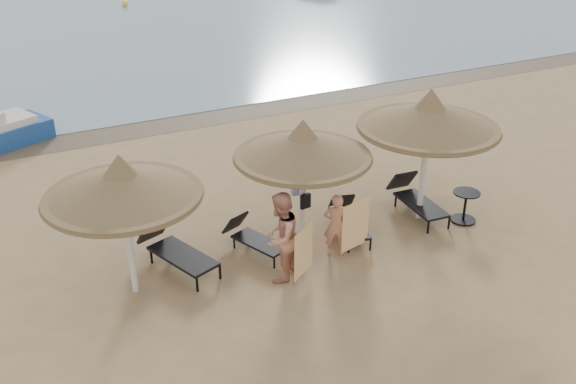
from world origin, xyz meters
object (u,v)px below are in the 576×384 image
lounger_near_left (253,237)px  person_left (280,231)px  palapa_right (429,117)px  lounger_far_right (415,197)px  lounger_far_left (174,248)px  palapa_center (303,146)px  pedal_boat (5,130)px  side_table (465,207)px  person_right (336,220)px  lounger_near_right (348,219)px  palapa_left (122,184)px

lounger_near_left → person_left: 1.53m
palapa_right → lounger_far_right: bearing=74.6°
lounger_far_left → lounger_far_right: (6.10, -0.34, -0.02)m
palapa_center → pedal_boat: 11.09m
lounger_far_left → side_table: bearing=-30.8°
person_right → lounger_near_right: bearing=-107.0°
lounger_near_left → lounger_far_right: size_ratio=0.86×
palapa_center → lounger_far_right: palapa_center is taller
palapa_right → side_table: 2.50m
person_left → side_table: bearing=144.0°
lounger_far_left → lounger_near_left: size_ratio=1.26×
palapa_left → person_right: size_ratio=1.76×
palapa_center → lounger_near_left: bearing=168.6°
lounger_far_left → palapa_center: bearing=-28.2°
lounger_far_left → lounger_near_right: lounger_far_left is taller
pedal_boat → side_table: bearing=-71.1°
person_right → palapa_center: bearing=-31.7°
lounger_far_left → pedal_boat: 9.41m
palapa_center → lounger_near_right: bearing=-2.3°
lounger_near_left → side_table: size_ratio=2.20×
palapa_right → lounger_far_left: bearing=174.0°
palapa_right → person_left: 4.52m
palapa_center → palapa_right: (3.14, -0.24, 0.23)m
lounger_far_right → person_left: bearing=-161.2°
palapa_center → side_table: (4.01, -0.87, -2.03)m
palapa_left → lounger_far_left: bearing=28.6°
palapa_center → lounger_near_right: (1.20, -0.05, -2.05)m
lounger_near_right → lounger_far_right: lounger_far_right is taller
lounger_far_right → person_right: bearing=-159.3°
person_left → palapa_left: bearing=-55.8°
person_left → pedal_boat: size_ratio=0.80×
palapa_left → lounger_far_left: 2.31m
lounger_far_right → person_left: (-4.27, -1.12, 0.75)m
person_right → person_left: bearing=40.8°
lounger_near_right → lounger_far_right: size_ratio=0.89×
lounger_near_right → pedal_boat: pedal_boat is taller
pedal_boat → person_right: bearing=-83.7°
lounger_far_right → person_left: size_ratio=0.87×
lounger_far_right → pedal_boat: (-8.69, 9.38, 0.03)m
lounger_near_left → pedal_boat: (-4.35, 9.22, 0.10)m
lounger_far_left → person_right: (3.31, -1.17, 0.46)m
palapa_center → side_table: 4.57m
palapa_left → lounger_far_right: size_ratio=1.53×
palapa_left → lounger_far_left: size_ratio=1.41×
palapa_center → person_right: bearing=-61.4°
lounger_near_left → side_table: (5.13, -1.10, 0.04)m
side_table → pedal_boat: bearing=132.6°
person_left → lounger_far_right: bearing=156.5°
palapa_left → palapa_right: bearing=-0.6°
lounger_far_left → person_left: size_ratio=0.95×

